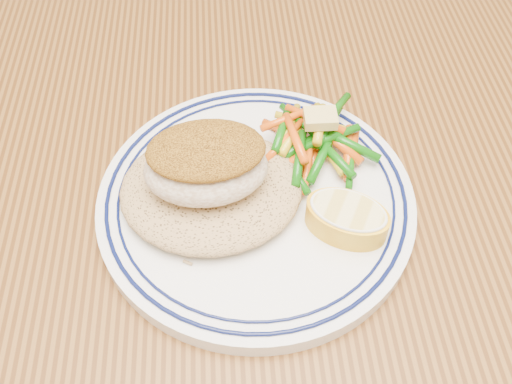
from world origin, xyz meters
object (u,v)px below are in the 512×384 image
object	(u,v)px
fish_fillet	(206,164)
vegetable_pile	(314,141)
dining_table	(308,281)
plate	(256,200)
rice_pilaf	(211,186)
lemon_wedge	(347,218)

from	to	relation	value
fish_fillet	vegetable_pile	world-z (taller)	fish_fillet
dining_table	vegetable_pile	distance (m)	0.14
dining_table	plate	xyz separation A→B (m)	(-0.05, 0.02, 0.11)
plate	rice_pilaf	distance (m)	0.04
fish_fillet	vegetable_pile	xyz separation A→B (m)	(0.09, 0.04, -0.03)
plate	lemon_wedge	size ratio (longest dim) A/B	3.22
dining_table	fish_fillet	bearing A→B (deg)	169.82
dining_table	lemon_wedge	size ratio (longest dim) A/B	19.39
plate	rice_pilaf	bearing A→B (deg)	176.93
dining_table	rice_pilaf	distance (m)	0.15
plate	lemon_wedge	bearing A→B (deg)	-28.74
dining_table	lemon_wedge	xyz separation A→B (m)	(0.02, -0.02, 0.13)
vegetable_pile	plate	bearing A→B (deg)	-140.04
vegetable_pile	lemon_wedge	bearing A→B (deg)	-80.35
plate	fish_fillet	size ratio (longest dim) A/B	2.67
rice_pilaf	fish_fillet	xyz separation A→B (m)	(-0.00, -0.00, 0.03)
rice_pilaf	vegetable_pile	size ratio (longest dim) A/B	1.39
fish_fillet	vegetable_pile	distance (m)	0.10
plate	vegetable_pile	world-z (taller)	vegetable_pile
dining_table	rice_pilaf	bearing A→B (deg)	167.40
rice_pilaf	vegetable_pile	bearing A→B (deg)	25.59
plate	rice_pilaf	world-z (taller)	rice_pilaf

